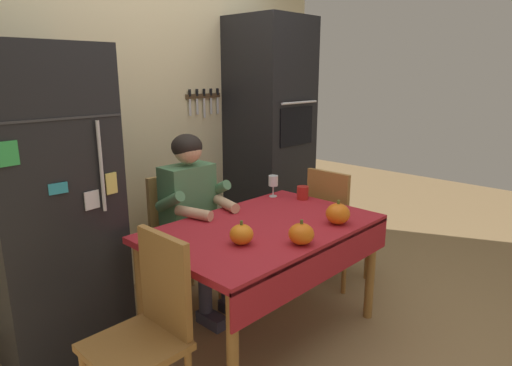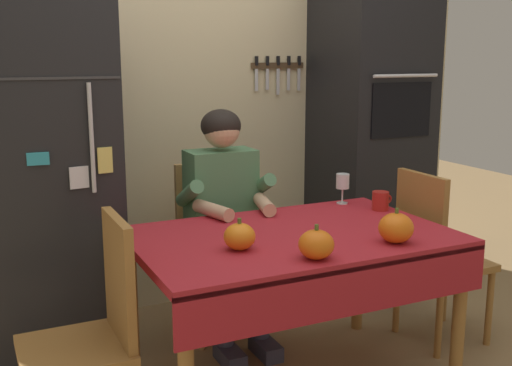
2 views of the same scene
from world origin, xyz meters
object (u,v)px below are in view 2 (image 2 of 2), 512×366
chair_behind_person (213,239)px  wine_glass (343,182)px  wall_oven (370,130)px  seated_person (226,207)px  refrigerator (42,181)px  pumpkin_small (316,244)px  pumpkin_medium (396,228)px  pumpkin_large (240,236)px  chair_left_side (95,327)px  coffee_mug (381,201)px  dining_table (294,253)px  chair_right_side (434,250)px

chair_behind_person → wine_glass: bearing=-33.6°
wall_oven → seated_person: size_ratio=1.69×
refrigerator → wine_glass: (1.46, -0.48, -0.04)m
wine_glass → pumpkin_small: bearing=-129.3°
wine_glass → pumpkin_medium: wine_glass is taller
wall_oven → pumpkin_large: (-1.36, -1.01, -0.25)m
chair_left_side → pumpkin_small: chair_left_side is taller
coffee_mug → seated_person: bearing=149.8°
wall_oven → pumpkin_medium: bearing=-120.8°
dining_table → chair_behind_person: (-0.07, 0.79, -0.14)m
chair_behind_person → seated_person: size_ratio=0.75×
chair_behind_person → seated_person: (0.00, -0.19, 0.23)m
coffee_mug → chair_left_side: bearing=-169.6°
refrigerator → pumpkin_small: 1.49m
dining_table → seated_person: seated_person is taller
refrigerator → chair_right_side: refrigerator is taller
chair_right_side → refrigerator: bearing=157.3°
seated_person → chair_right_side: 1.12m
dining_table → coffee_mug: bearing=18.3°
refrigerator → dining_table: refrigerator is taller
chair_behind_person → chair_right_side: same height
dining_table → pumpkin_small: size_ratio=9.97×
refrigerator → wine_glass: 1.54m
seated_person → chair_left_side: bearing=-140.5°
wine_glass → seated_person: bearing=161.1°
refrigerator → pumpkin_large: (0.64, -0.97, -0.10)m
chair_left_side → pumpkin_large: bearing=-1.4°
chair_behind_person → coffee_mug: (0.69, -0.59, 0.28)m
refrigerator → pumpkin_large: refrigerator is taller
wall_oven → coffee_mug: wall_oven is taller
refrigerator → dining_table: size_ratio=1.29×
dining_table → pumpkin_small: 0.37m
chair_right_side → pumpkin_medium: bearing=-145.2°
wall_oven → wine_glass: wall_oven is taller
chair_behind_person → pumpkin_medium: size_ratio=6.18×
chair_right_side → pumpkin_large: chair_right_side is taller
dining_table → wall_oven: bearing=41.3°
dining_table → chair_right_side: 0.92m
chair_behind_person → wine_glass: size_ratio=5.75×
seated_person → pumpkin_small: seated_person is taller
pumpkin_medium → pumpkin_small: size_ratio=1.07×
chair_behind_person → pumpkin_medium: chair_behind_person is taller
seated_person → wine_glass: bearing=-18.9°
seated_person → pumpkin_large: seated_person is taller
dining_table → pumpkin_small: (-0.08, -0.33, 0.14)m
refrigerator → chair_right_side: 2.04m
coffee_mug → pumpkin_large: size_ratio=0.85×
wine_glass → refrigerator: bearing=161.8°
seated_person → chair_behind_person: bearing=90.0°
pumpkin_small → pumpkin_large: bearing=133.4°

